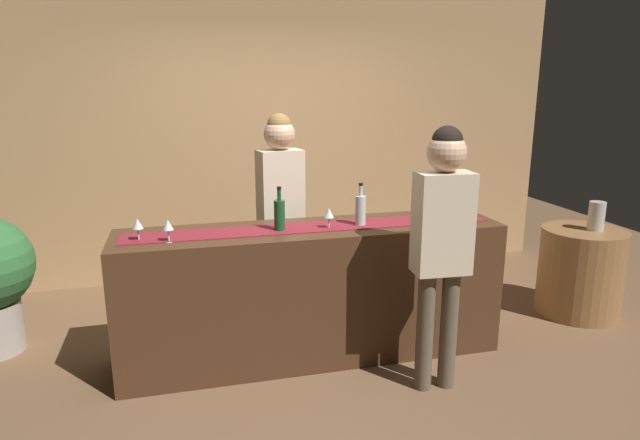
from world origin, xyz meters
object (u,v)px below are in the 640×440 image
(vase_on_side_table, at_px, (596,216))
(round_side_table, at_px, (580,272))
(wine_bottle_amber, at_px, (462,202))
(wine_glass_near_customer, at_px, (138,225))
(wine_glass_mid_counter, at_px, (329,214))
(customer_sipping, at_px, (442,233))
(wine_bottle_green, at_px, (280,214))
(wine_glass_far_end, at_px, (168,226))
(wine_bottle_clear, at_px, (360,210))
(bartender, at_px, (280,197))

(vase_on_side_table, bearing_deg, round_side_table, 151.11)
(wine_bottle_amber, distance_m, wine_glass_near_customer, 2.30)
(wine_bottle_amber, bearing_deg, wine_glass_mid_counter, -175.35)
(wine_bottle_amber, relative_size, vase_on_side_table, 1.26)
(wine_bottle_amber, bearing_deg, round_side_table, 6.02)
(customer_sipping, height_order, round_side_table, customer_sipping)
(wine_bottle_amber, height_order, round_side_table, wine_bottle_amber)
(wine_bottle_amber, xyz_separation_m, wine_bottle_green, (-1.39, -0.06, 0.00))
(wine_bottle_amber, relative_size, wine_bottle_green, 1.00)
(customer_sipping, bearing_deg, wine_glass_far_end, 165.94)
(wine_bottle_green, bearing_deg, wine_bottle_clear, -0.02)
(wine_bottle_green, distance_m, customer_sipping, 1.08)
(round_side_table, bearing_deg, wine_glass_near_customer, -176.71)
(wine_bottle_clear, distance_m, wine_bottle_green, 0.57)
(wine_bottle_amber, xyz_separation_m, wine_glass_mid_counter, (-1.05, -0.09, -0.01))
(wine_bottle_amber, bearing_deg, wine_bottle_green, -177.72)
(wine_bottle_green, distance_m, round_side_table, 2.71)
(wine_glass_near_customer, bearing_deg, customer_sipping, -18.08)
(wine_glass_mid_counter, relative_size, customer_sipping, 0.09)
(round_side_table, bearing_deg, bartender, 170.34)
(wine_glass_far_end, bearing_deg, wine_glass_mid_counter, 3.28)
(wine_glass_mid_counter, xyz_separation_m, bartender, (-0.22, 0.64, -0.00))
(wine_bottle_clear, bearing_deg, bartender, 126.69)
(wine_bottle_amber, distance_m, wine_bottle_green, 1.39)
(wine_glass_near_customer, bearing_deg, wine_bottle_clear, 0.69)
(wine_glass_far_end, relative_size, vase_on_side_table, 0.60)
(wine_glass_mid_counter, relative_size, vase_on_side_table, 0.60)
(round_side_table, bearing_deg, wine_bottle_green, -175.96)
(wine_glass_near_customer, bearing_deg, wine_bottle_amber, 1.83)
(wine_bottle_clear, height_order, bartender, bartender)
(bartender, height_order, round_side_table, bartender)
(wine_bottle_amber, relative_size, bartender, 0.18)
(wine_glass_mid_counter, bearing_deg, bartender, 108.81)
(wine_bottle_green, height_order, wine_glass_far_end, wine_bottle_green)
(wine_bottle_clear, relative_size, vase_on_side_table, 1.26)
(wine_bottle_green, xyz_separation_m, round_side_table, (2.61, 0.18, -0.70))
(wine_glass_far_end, bearing_deg, wine_glass_near_customer, 158.50)
(round_side_table, bearing_deg, customer_sipping, -155.29)
(wine_bottle_amber, xyz_separation_m, vase_on_side_table, (1.29, 0.09, -0.21))
(wine_bottle_green, bearing_deg, wine_glass_far_end, -172.83)
(wine_bottle_amber, distance_m, wine_glass_far_end, 2.12)
(wine_bottle_clear, height_order, customer_sipping, customer_sipping)
(wine_bottle_green, relative_size, wine_glass_far_end, 2.10)
(wine_bottle_clear, distance_m, round_side_table, 2.16)
(wine_bottle_clear, bearing_deg, wine_bottle_green, 179.98)
(wine_bottle_amber, bearing_deg, wine_bottle_clear, -176.10)
(bartender, distance_m, round_side_table, 2.62)
(bartender, bearing_deg, wine_glass_mid_counter, 98.74)
(customer_sipping, distance_m, vase_on_side_table, 1.94)
(wine_bottle_green, distance_m, wine_glass_mid_counter, 0.34)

